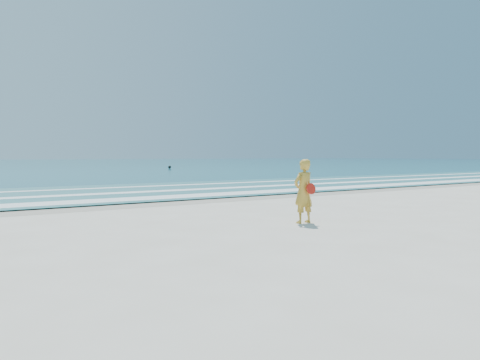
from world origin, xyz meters
TOP-DOWN VIEW (x-y plane):
  - ground at (0.00, 0.00)m, footprint 400.00×400.00m
  - wet_sand at (0.00, 9.00)m, footprint 400.00×2.40m
  - shallow at (0.00, 14.00)m, footprint 400.00×10.00m
  - foam_near at (0.00, 10.30)m, footprint 400.00×1.40m
  - foam_mid at (0.00, 13.20)m, footprint 400.00×0.90m
  - foam_far at (0.00, 16.50)m, footprint 400.00×0.60m
  - buoy at (18.77, 46.32)m, footprint 0.36×0.36m
  - woman at (1.06, 2.49)m, footprint 0.58×0.42m

SIDE VIEW (x-z plane):
  - ground at x=0.00m, z-range 0.00..0.00m
  - wet_sand at x=0.00m, z-range 0.00..0.00m
  - shallow at x=0.00m, z-range 0.04..0.05m
  - foam_near at x=0.00m, z-range 0.05..0.06m
  - foam_mid at x=0.00m, z-range 0.05..0.06m
  - foam_far at x=0.00m, z-range 0.05..0.06m
  - buoy at x=18.77m, z-range 0.04..0.40m
  - woman at x=1.06m, z-range 0.00..1.54m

